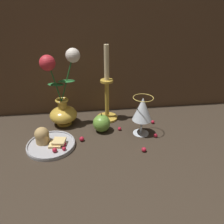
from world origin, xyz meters
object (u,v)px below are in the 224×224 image
at_px(plate_with_pastries, 49,142).
at_px(apple_beside_vase, 102,123).
at_px(candlestick, 107,95).
at_px(wine_glass, 142,110).
at_px(vase, 62,100).

xyz_separation_m(plate_with_pastries, apple_beside_vase, (0.21, 0.08, 0.02)).
distance_m(candlestick, apple_beside_vase, 0.14).
bearing_deg(apple_beside_vase, plate_with_pastries, -158.16).
distance_m(plate_with_pastries, apple_beside_vase, 0.23).
bearing_deg(candlestick, wine_glass, -49.00).
height_order(plate_with_pastries, apple_beside_vase, apple_beside_vase).
relative_size(vase, apple_beside_vase, 3.89).
relative_size(plate_with_pastries, apple_beside_vase, 2.13).
relative_size(vase, wine_glass, 2.04).
bearing_deg(candlestick, apple_beside_vase, -108.19).
bearing_deg(plate_with_pastries, apple_beside_vase, 21.84).
height_order(wine_glass, candlestick, candlestick).
relative_size(wine_glass, apple_beside_vase, 1.91).
height_order(vase, candlestick, candlestick).
bearing_deg(vase, wine_glass, -20.43).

